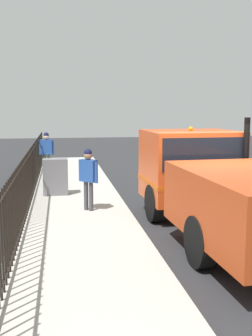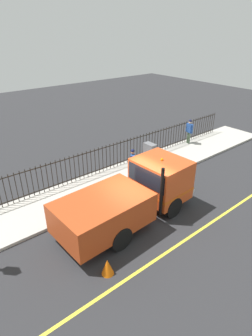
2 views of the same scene
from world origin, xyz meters
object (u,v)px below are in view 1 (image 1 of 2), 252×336
work_truck (214,180)px  worker_standing (88,173)px  utility_cabinet (56,177)px  pedestrian_distant (47,149)px

work_truck → worker_standing: size_ratio=3.86×
utility_cabinet → pedestrian_distant: bearing=-84.7°
pedestrian_distant → utility_cabinet: size_ratio=1.52×
work_truck → utility_cabinet: (3.60, -4.27, -0.55)m
utility_cabinet → worker_standing: bearing=112.5°
pedestrian_distant → utility_cabinet: 4.24m
utility_cabinet → work_truck: bearing=130.1°
work_truck → worker_standing: bearing=139.7°
work_truck → pedestrian_distant: work_truck is taller
work_truck → pedestrian_distant: (3.99, -8.46, -0.06)m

